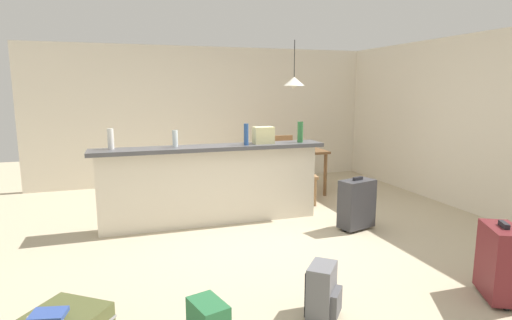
{
  "coord_description": "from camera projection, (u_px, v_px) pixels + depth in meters",
  "views": [
    {
      "loc": [
        -1.66,
        -4.67,
        1.74
      ],
      "look_at": [
        0.05,
        0.61,
        0.79
      ],
      "focal_mm": 29.16,
      "sensor_mm": 36.0,
      "label": 1
    }
  ],
  "objects": [
    {
      "name": "dining_table",
      "position": [
        290.0,
        155.0,
        6.91
      ],
      "size": [
        1.1,
        0.8,
        0.74
      ],
      "color": "brown",
      "rests_on": "ground_plane"
    },
    {
      "name": "bottle_white",
      "position": [
        111.0,
        139.0,
        4.94
      ],
      "size": [
        0.07,
        0.07,
        0.25
      ],
      "primitive_type": "cylinder",
      "color": "silver",
      "rests_on": "bar_countertop"
    },
    {
      "name": "book_stack",
      "position": [
        47.0,
        318.0,
        2.73
      ],
      "size": [
        0.26,
        0.21,
        0.07
      ],
      "color": "tan",
      "rests_on": "suitcase_flat_olive"
    },
    {
      "name": "backpack_grey",
      "position": [
        323.0,
        292.0,
        3.19
      ],
      "size": [
        0.34,
        0.34,
        0.42
      ],
      "color": "slate",
      "rests_on": "ground_plane"
    },
    {
      "name": "dining_chair_near_partition",
      "position": [
        302.0,
        170.0,
        6.38
      ],
      "size": [
        0.47,
        0.47,
        0.93
      ],
      "color": "#9E754C",
      "rests_on": "ground_plane"
    },
    {
      "name": "ground_plane",
      "position": [
        267.0,
        232.0,
        5.18
      ],
      "size": [
        13.0,
        13.0,
        0.05
      ],
      "primitive_type": "cube",
      "color": "#BCAD8E"
    },
    {
      "name": "wall_back",
      "position": [
        213.0,
        115.0,
        7.82
      ],
      "size": [
        6.6,
        0.1,
        2.5
      ],
      "primitive_type": "cube",
      "color": "silver",
      "rests_on": "ground_plane"
    },
    {
      "name": "pendant_lamp",
      "position": [
        294.0,
        81.0,
        6.63
      ],
      "size": [
        0.34,
        0.34,
        0.76
      ],
      "color": "black"
    },
    {
      "name": "dining_chair_far_side",
      "position": [
        280.0,
        158.0,
        7.47
      ],
      "size": [
        0.42,
        0.42,
        0.93
      ],
      "color": "#9E754C",
      "rests_on": "ground_plane"
    },
    {
      "name": "bar_countertop",
      "position": [
        212.0,
        148.0,
        5.26
      ],
      "size": [
        2.96,
        0.4,
        0.05
      ],
      "primitive_type": "cube",
      "color": "#4C4C51",
      "rests_on": "partition_half_wall"
    },
    {
      "name": "suitcase_upright_maroon",
      "position": [
        500.0,
        262.0,
        3.44
      ],
      "size": [
        0.41,
        0.5,
        0.67
      ],
      "color": "maroon",
      "rests_on": "ground_plane"
    },
    {
      "name": "bottle_green",
      "position": [
        300.0,
        132.0,
        5.57
      ],
      "size": [
        0.08,
        0.08,
        0.28
      ],
      "primitive_type": "cylinder",
      "color": "#2D6B38",
      "rests_on": "bar_countertop"
    },
    {
      "name": "partition_half_wall",
      "position": [
        212.0,
        187.0,
        5.34
      ],
      "size": [
        2.8,
        0.2,
        0.98
      ],
      "primitive_type": "cube",
      "color": "silver",
      "rests_on": "ground_plane"
    },
    {
      "name": "bottle_clear",
      "position": [
        175.0,
        139.0,
        5.12
      ],
      "size": [
        0.07,
        0.07,
        0.21
      ],
      "primitive_type": "cylinder",
      "color": "silver",
      "rests_on": "bar_countertop"
    },
    {
      "name": "suitcase_upright_charcoal",
      "position": [
        357.0,
        204.0,
        5.17
      ],
      "size": [
        0.49,
        0.35,
        0.67
      ],
      "color": "#38383D",
      "rests_on": "ground_plane"
    },
    {
      "name": "wall_right",
      "position": [
        454.0,
        122.0,
        6.18
      ],
      "size": [
        0.1,
        6.0,
        2.5
      ],
      "primitive_type": "cube",
      "color": "silver",
      "rests_on": "ground_plane"
    },
    {
      "name": "bottle_blue",
      "position": [
        246.0,
        134.0,
        5.29
      ],
      "size": [
        0.06,
        0.06,
        0.28
      ],
      "primitive_type": "cylinder",
      "color": "#284C89",
      "rests_on": "bar_countertop"
    },
    {
      "name": "grocery_bag",
      "position": [
        263.0,
        135.0,
        5.46
      ],
      "size": [
        0.26,
        0.18,
        0.22
      ],
      "primitive_type": "cube",
      "color": "beige",
      "rests_on": "bar_countertop"
    }
  ]
}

